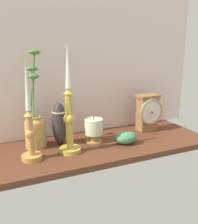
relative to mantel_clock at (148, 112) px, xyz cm
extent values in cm
cube|color=#562E1D|center=(-29.95, -6.22, -10.44)|extent=(100.00, 36.00, 2.40)
cube|color=silver|center=(-29.95, 12.28, 23.26)|extent=(120.00, 2.00, 65.00)
cube|color=olive|center=(0.00, 0.67, -0.95)|extent=(9.02, 6.07, 16.57)
cube|color=olive|center=(0.00, 0.67, 7.93)|extent=(10.10, 6.80, 1.20)
torus|color=#A68950|center=(0.00, -2.77, 0.88)|extent=(12.79, 1.16, 12.79)
cylinder|color=silver|center=(0.00, -2.87, 0.88)|extent=(10.70, 0.40, 10.70)
cube|color=black|center=(0.00, -3.17, 0.88)|extent=(2.48, 3.86, 0.30)
cylinder|color=gold|center=(-42.79, -9.68, -8.34)|extent=(8.51, 8.51, 1.80)
cylinder|color=gold|center=(-42.79, -9.68, 3.37)|extent=(2.79, 2.79, 21.62)
sphere|color=gold|center=(-42.79, -9.68, 4.45)|extent=(4.46, 4.46, 4.46)
cone|color=gold|center=(-42.79, -9.68, 15.18)|extent=(3.76, 3.76, 2.00)
cone|color=white|center=(-42.79, -9.68, 24.51)|extent=(2.24, 2.24, 16.67)
cylinder|color=#BA8942|center=(-57.73, -10.14, -8.34)|extent=(7.60, 7.60, 1.80)
cylinder|color=#BA8942|center=(-57.73, -10.14, 0.03)|extent=(2.38, 2.38, 14.94)
sphere|color=#BA8942|center=(-57.73, -10.14, 0.78)|extent=(3.81, 3.81, 3.81)
cone|color=#BA8942|center=(-57.73, -10.14, 8.50)|extent=(3.65, 3.65, 2.00)
cone|color=silver|center=(-57.73, -10.14, 18.10)|extent=(1.93, 1.93, 17.19)
cylinder|color=tan|center=(-53.99, 1.34, -3.93)|extent=(8.47, 8.47, 10.61)
ellipsoid|color=tan|center=(-53.99, 1.34, 1.37)|extent=(8.05, 8.05, 4.02)
torus|color=tan|center=(-53.99, 1.34, 3.38)|extent=(5.50, 5.50, 0.84)
cylinder|color=#427436|center=(-53.99, 1.34, 11.68)|extent=(1.39, 3.11, 16.51)
ellipsoid|color=#427436|center=(-53.60, 0.08, 19.99)|extent=(4.40, 2.80, 2.00)
cylinder|color=#427436|center=(-53.99, 1.34, 16.26)|extent=(3.18, 4.68, 25.45)
ellipsoid|color=#427436|center=(-52.69, -0.70, 29.13)|extent=(4.40, 2.80, 2.00)
cylinder|color=#427436|center=(-53.99, 1.34, 12.99)|extent=(2.29, 6.46, 18.46)
ellipsoid|color=#427436|center=(-53.13, 4.28, 22.60)|extent=(4.40, 2.80, 2.00)
cylinder|color=#B89146|center=(-29.90, -3.03, -7.66)|extent=(2.91, 2.91, 3.16)
cylinder|color=#B89146|center=(-29.90, -3.03, -8.84)|extent=(7.29, 7.29, 0.80)
cylinder|color=#B89146|center=(-29.90, -3.03, -6.08)|extent=(6.56, 6.56, 0.60)
cylinder|color=beige|center=(-29.90, -3.03, -2.32)|extent=(7.92, 7.92, 6.72)
cylinder|color=black|center=(-29.90, -3.03, 1.64)|extent=(0.30, 0.30, 1.20)
ellipsoid|color=#312B30|center=(-44.19, 0.01, -0.17)|extent=(6.18, 6.18, 18.14)
torus|color=#CCB78C|center=(-44.19, 0.01, 4.91)|extent=(5.86, 5.86, 0.60)
ellipsoid|color=#458956|center=(-18.29, -11.05, -6.54)|extent=(9.69, 6.78, 5.40)
camera|label=1|loc=(-70.11, -98.43, 31.38)|focal=40.44mm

